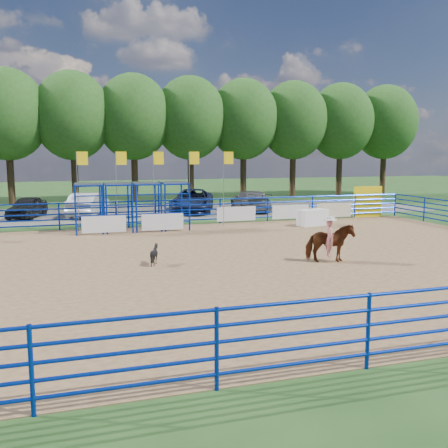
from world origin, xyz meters
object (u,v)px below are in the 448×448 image
(calf, at_px, (154,254))
(car_d, at_px, (251,201))
(car_c, at_px, (193,201))
(announcer_table, at_px, (313,218))
(car_b, at_px, (89,204))
(car_a, at_px, (27,207))
(horse_and_rider, at_px, (330,240))

(calf, relative_size, car_d, 0.15)
(calf, height_order, car_c, car_c)
(announcer_table, xyz_separation_m, car_b, (-12.07, 8.23, 0.31))
(announcer_table, distance_m, car_b, 14.62)
(announcer_table, bearing_deg, car_d, 96.24)
(car_a, xyz_separation_m, car_d, (15.00, -0.67, 0.06))
(announcer_table, xyz_separation_m, car_c, (-4.97, 8.57, 0.33))
(horse_and_rider, relative_size, calf, 3.20)
(car_c, bearing_deg, announcer_table, -41.74)
(car_c, distance_m, car_d, 4.15)
(car_a, relative_size, car_d, 0.79)
(calf, xyz_separation_m, car_c, (5.27, 15.98, 0.41))
(car_d, bearing_deg, car_c, -2.61)
(car_c, bearing_deg, car_a, -162.24)
(car_b, height_order, car_d, car_b)
(car_d, bearing_deg, calf, 64.41)
(announcer_table, height_order, calf, announcer_table)
(announcer_table, bearing_deg, car_c, 120.14)
(car_d, bearing_deg, car_b, 4.40)
(horse_and_rider, xyz_separation_m, car_b, (-8.20, 17.20, -0.09))
(announcer_table, height_order, car_d, car_d)
(car_b, distance_m, car_d, 11.20)
(horse_and_rider, distance_m, calf, 6.58)
(announcer_table, xyz_separation_m, car_a, (-15.87, 8.63, 0.21))
(horse_and_rider, height_order, car_b, horse_and_rider)
(announcer_table, relative_size, car_a, 0.43)
(announcer_table, height_order, car_c, car_c)
(car_b, xyz_separation_m, car_d, (11.20, -0.27, -0.04))
(horse_and_rider, bearing_deg, car_b, 115.49)
(car_b, relative_size, car_d, 0.93)
(car_d, bearing_deg, announcer_table, 102.04)
(horse_and_rider, distance_m, car_d, 17.19)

